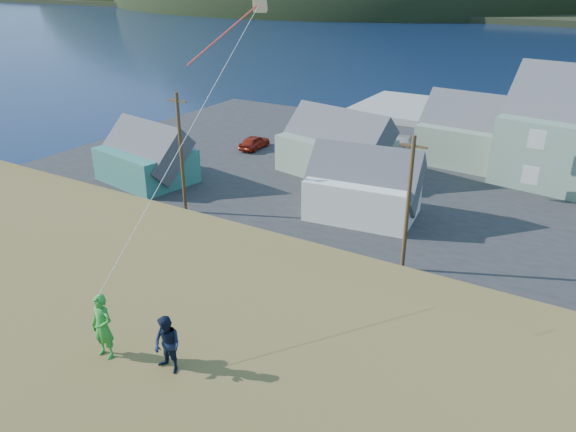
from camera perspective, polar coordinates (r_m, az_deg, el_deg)
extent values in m
plane|color=#0A1638|center=(33.03, 9.62, -6.36)|extent=(900.00, 900.00, 0.00)
cube|color=#4C3D19|center=(31.40, 8.23, -7.88)|extent=(110.00, 8.00, 0.10)
cube|color=#28282B|center=(47.90, 17.31, 2.74)|extent=(72.00, 36.00, 0.12)
cube|color=gray|center=(70.60, 17.50, 9.68)|extent=(26.00, 14.00, 0.90)
cube|color=#2F6F6D|center=(48.26, -14.18, 5.07)|extent=(8.14, 6.65, 2.74)
cube|color=#47474C|center=(47.65, -14.44, 7.46)|extent=(8.60, 6.59, 5.33)
cube|color=gray|center=(48.74, 4.87, 6.16)|extent=(9.85, 7.54, 3.15)
cube|color=#47474C|center=(48.08, 4.96, 8.84)|extent=(10.31, 7.46, 5.71)
cube|color=white|center=(40.25, 7.61, 1.98)|extent=(7.91, 6.10, 2.93)
cube|color=#47474C|center=(39.50, 7.79, 4.94)|extent=(8.40, 6.09, 5.16)
cube|color=gray|center=(53.62, 19.36, 6.73)|extent=(11.38, 7.36, 3.49)
cube|color=#47474C|center=(52.94, 19.76, 9.54)|extent=(11.87, 7.30, 6.44)
cylinder|color=#47331E|center=(40.21, -10.79, 6.15)|extent=(0.24, 0.24, 8.75)
cylinder|color=#47331E|center=(32.29, 12.08, 1.04)|extent=(0.24, 0.24, 8.16)
imported|color=maroon|center=(58.41, 8.71, 8.09)|extent=(2.69, 5.31, 1.44)
imported|color=#BCBCBC|center=(56.35, 11.76, 7.32)|extent=(2.73, 5.43, 1.51)
imported|color=maroon|center=(55.74, -3.45, 7.50)|extent=(1.68, 3.95, 1.33)
imported|color=silver|center=(54.51, 2.17, 7.25)|extent=(1.95, 4.71, 1.52)
imported|color=#BDBDBD|center=(50.04, 8.60, 5.35)|extent=(2.66, 4.94, 1.32)
imported|color=slate|center=(59.84, 2.54, 8.70)|extent=(1.64, 4.29, 1.40)
imported|color=black|center=(56.49, 15.15, 7.07)|extent=(2.41, 4.83, 1.58)
imported|color=green|center=(15.27, -18.32, -10.62)|extent=(0.67, 0.45, 1.80)
imported|color=#121B32|center=(14.43, -12.17, -12.67)|extent=(0.80, 0.64, 1.55)
cube|color=beige|center=(20.13, -2.88, 20.78)|extent=(0.58, 0.56, 0.60)
cylinder|color=#DA3F39|center=(19.53, -6.50, 17.93)|extent=(0.06, 0.06, 3.31)
cylinder|color=white|center=(16.78, -9.83, 8.83)|extent=(0.02, 0.02, 11.04)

